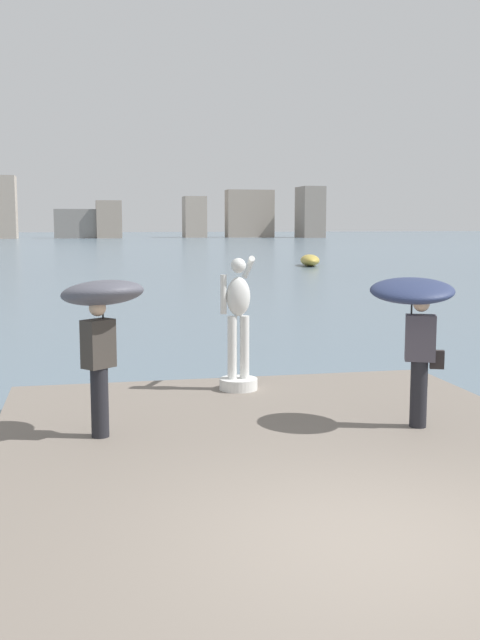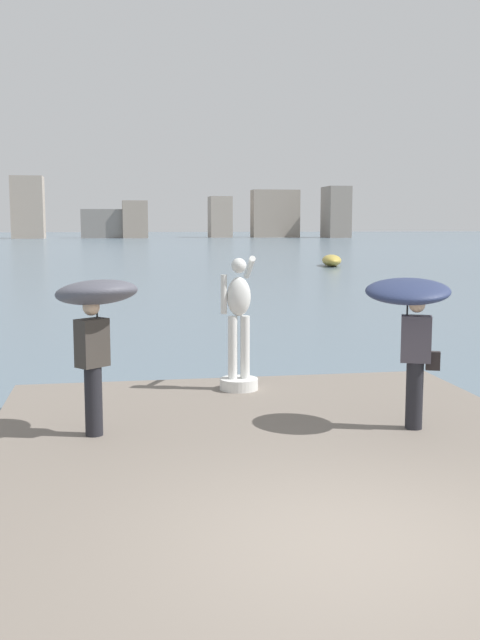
% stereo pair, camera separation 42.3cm
% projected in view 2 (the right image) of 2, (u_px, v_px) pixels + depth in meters
% --- Properties ---
extents(ground_plane, '(400.00, 400.00, 0.00)m').
position_uv_depth(ground_plane, '(145.00, 273.00, 45.49)').
color(ground_plane, slate).
extents(pier, '(7.14, 9.78, 0.40)m').
position_uv_depth(pier, '(298.00, 486.00, 8.22)').
color(pier, '#70665B').
rests_on(pier, ground).
extents(statue_white_figure, '(0.61, 0.87, 2.14)m').
position_uv_depth(statue_white_figure, '(239.00, 335.00, 11.95)').
color(statue_white_figure, silver).
rests_on(statue_white_figure, pier).
extents(onlooker_left, '(1.45, 1.46, 2.00)m').
position_uv_depth(onlooker_left, '(96.00, 310.00, 9.34)').
color(onlooker_left, black).
rests_on(onlooker_left, pier).
extents(onlooker_right, '(1.42, 1.43, 2.00)m').
position_uv_depth(onlooker_right, '(410.00, 310.00, 9.61)').
color(onlooker_right, black).
rests_on(onlooker_right, pier).
extents(boat_near, '(2.20, 4.21, 0.80)m').
position_uv_depth(boat_near, '(332.00, 260.00, 53.05)').
color(boat_near, '#B2993D').
rests_on(boat_near, ground).
extents(distant_skyline, '(83.46, 12.85, 11.86)m').
position_uv_depth(distant_skyline, '(122.00, 214.00, 147.91)').
color(distant_skyline, gray).
rests_on(distant_skyline, ground).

